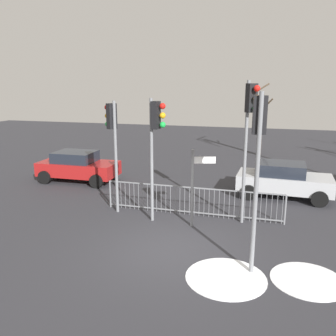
{
  "coord_description": "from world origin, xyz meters",
  "views": [
    {
      "loc": [
        2.37,
        -9.1,
        4.68
      ],
      "look_at": [
        -0.83,
        2.54,
        1.78
      ],
      "focal_mm": 37.67,
      "sensor_mm": 36.0,
      "label": 1
    }
  ],
  "objects_px": {
    "car_silver_mid": "(283,179)",
    "traffic_light_mid_right": "(155,133)",
    "traffic_light_rear_left": "(112,131)",
    "traffic_light_foreground_right": "(258,143)",
    "direction_sign_post": "(194,184)",
    "traffic_light_foreground_left": "(250,121)",
    "car_red_trailing": "(78,166)",
    "bare_tree_centre": "(260,120)"
  },
  "relations": [
    {
      "from": "traffic_light_rear_left",
      "to": "traffic_light_foreground_left",
      "type": "xyz_separation_m",
      "value": [
        4.78,
        -0.01,
        0.49
      ]
    },
    {
      "from": "direction_sign_post",
      "to": "car_silver_mid",
      "type": "bearing_deg",
      "value": 36.19
    },
    {
      "from": "traffic_light_foreground_left",
      "to": "traffic_light_foreground_right",
      "type": "relative_size",
      "value": 1.06
    },
    {
      "from": "traffic_light_mid_right",
      "to": "direction_sign_post",
      "type": "relative_size",
      "value": 1.61
    },
    {
      "from": "bare_tree_centre",
      "to": "car_silver_mid",
      "type": "bearing_deg",
      "value": -82.42
    },
    {
      "from": "traffic_light_rear_left",
      "to": "car_silver_mid",
      "type": "height_order",
      "value": "traffic_light_rear_left"
    },
    {
      "from": "traffic_light_foreground_right",
      "to": "direction_sign_post",
      "type": "height_order",
      "value": "traffic_light_foreground_right"
    },
    {
      "from": "direction_sign_post",
      "to": "bare_tree_centre",
      "type": "relative_size",
      "value": 0.56
    },
    {
      "from": "traffic_light_rear_left",
      "to": "traffic_light_mid_right",
      "type": "relative_size",
      "value": 0.97
    },
    {
      "from": "car_red_trailing",
      "to": "bare_tree_centre",
      "type": "relative_size",
      "value": 0.81
    },
    {
      "from": "traffic_light_foreground_right",
      "to": "traffic_light_rear_left",
      "type": "bearing_deg",
      "value": 143.04
    },
    {
      "from": "car_silver_mid",
      "to": "direction_sign_post",
      "type": "bearing_deg",
      "value": -123.33
    },
    {
      "from": "car_red_trailing",
      "to": "bare_tree_centre",
      "type": "distance_m",
      "value": 12.54
    },
    {
      "from": "car_silver_mid",
      "to": "bare_tree_centre",
      "type": "bearing_deg",
      "value": 100.62
    },
    {
      "from": "car_red_trailing",
      "to": "traffic_light_foreground_left",
      "type": "bearing_deg",
      "value": -22.79
    },
    {
      "from": "traffic_light_rear_left",
      "to": "traffic_light_mid_right",
      "type": "xyz_separation_m",
      "value": [
        1.79,
        -0.57,
        0.09
      ]
    },
    {
      "from": "traffic_light_mid_right",
      "to": "bare_tree_centre",
      "type": "height_order",
      "value": "bare_tree_centre"
    },
    {
      "from": "traffic_light_mid_right",
      "to": "traffic_light_foreground_right",
      "type": "distance_m",
      "value": 4.18
    },
    {
      "from": "car_silver_mid",
      "to": "traffic_light_mid_right",
      "type": "bearing_deg",
      "value": -134.59
    },
    {
      "from": "traffic_light_mid_right",
      "to": "car_red_trailing",
      "type": "height_order",
      "value": "traffic_light_mid_right"
    },
    {
      "from": "car_red_trailing",
      "to": "bare_tree_centre",
      "type": "xyz_separation_m",
      "value": [
        8.36,
        9.22,
        1.56
      ]
    },
    {
      "from": "direction_sign_post",
      "to": "car_red_trailing",
      "type": "xyz_separation_m",
      "value": [
        -6.58,
        4.03,
        -0.72
      ]
    },
    {
      "from": "car_red_trailing",
      "to": "car_silver_mid",
      "type": "xyz_separation_m",
      "value": [
        9.58,
        0.04,
        0.0
      ]
    },
    {
      "from": "bare_tree_centre",
      "to": "car_red_trailing",
      "type": "bearing_deg",
      "value": -132.18
    },
    {
      "from": "traffic_light_foreground_left",
      "to": "car_silver_mid",
      "type": "height_order",
      "value": "traffic_light_foreground_left"
    },
    {
      "from": "direction_sign_post",
      "to": "traffic_light_foreground_left",
      "type": "bearing_deg",
      "value": 4.34
    },
    {
      "from": "direction_sign_post",
      "to": "bare_tree_centre",
      "type": "distance_m",
      "value": 13.4
    },
    {
      "from": "traffic_light_mid_right",
      "to": "bare_tree_centre",
      "type": "bearing_deg",
      "value": 175.57
    },
    {
      "from": "traffic_light_rear_left",
      "to": "direction_sign_post",
      "type": "relative_size",
      "value": 1.56
    },
    {
      "from": "traffic_light_mid_right",
      "to": "traffic_light_foreground_right",
      "type": "relative_size",
      "value": 0.94
    },
    {
      "from": "traffic_light_rear_left",
      "to": "traffic_light_foreground_right",
      "type": "xyz_separation_m",
      "value": [
        5.13,
        -3.06,
        0.3
      ]
    },
    {
      "from": "traffic_light_foreground_right",
      "to": "car_silver_mid",
      "type": "relative_size",
      "value": 1.16
    },
    {
      "from": "traffic_light_foreground_left",
      "to": "traffic_light_rear_left",
      "type": "bearing_deg",
      "value": -40.68
    },
    {
      "from": "traffic_light_rear_left",
      "to": "direction_sign_post",
      "type": "distance_m",
      "value": 3.56
    },
    {
      "from": "car_silver_mid",
      "to": "traffic_light_rear_left",
      "type": "bearing_deg",
      "value": -147.96
    },
    {
      "from": "traffic_light_mid_right",
      "to": "car_red_trailing",
      "type": "relative_size",
      "value": 1.11
    },
    {
      "from": "traffic_light_mid_right",
      "to": "bare_tree_centre",
      "type": "relative_size",
      "value": 0.9
    },
    {
      "from": "traffic_light_mid_right",
      "to": "traffic_light_foreground_left",
      "type": "bearing_deg",
      "value": 109.52
    },
    {
      "from": "car_red_trailing",
      "to": "bare_tree_centre",
      "type": "height_order",
      "value": "bare_tree_centre"
    },
    {
      "from": "traffic_light_rear_left",
      "to": "bare_tree_centre",
      "type": "height_order",
      "value": "bare_tree_centre"
    },
    {
      "from": "direction_sign_post",
      "to": "car_red_trailing",
      "type": "relative_size",
      "value": 0.69
    },
    {
      "from": "traffic_light_foreground_right",
      "to": "direction_sign_post",
      "type": "xyz_separation_m",
      "value": [
        -1.98,
        2.4,
        -1.82
      ]
    }
  ]
}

